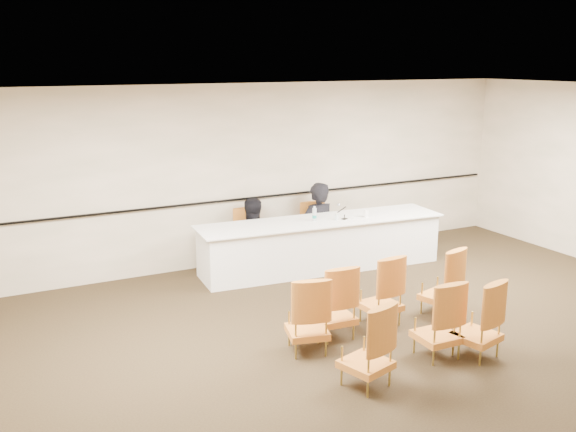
# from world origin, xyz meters

# --- Properties ---
(floor) EXTENTS (10.00, 10.00, 0.00)m
(floor) POSITION_xyz_m (0.00, 0.00, 0.00)
(floor) COLOR black
(floor) RESTS_ON ground
(ceiling) EXTENTS (10.00, 10.00, 0.00)m
(ceiling) POSITION_xyz_m (0.00, 0.00, 3.00)
(ceiling) COLOR silver
(ceiling) RESTS_ON ground
(wall_back) EXTENTS (10.00, 0.04, 3.00)m
(wall_back) POSITION_xyz_m (0.00, 4.00, 1.50)
(wall_back) COLOR #B0A88A
(wall_back) RESTS_ON ground
(wall_rail) EXTENTS (9.80, 0.04, 0.03)m
(wall_rail) POSITION_xyz_m (0.00, 3.96, 1.10)
(wall_rail) COLOR black
(wall_rail) RESTS_ON wall_back
(panel_table) EXTENTS (4.18, 1.27, 0.83)m
(panel_table) POSITION_xyz_m (0.73, 3.05, 0.41)
(panel_table) COLOR white
(panel_table) RESTS_ON ground
(panelist_main) EXTENTS (0.74, 0.53, 1.89)m
(panelist_main) POSITION_xyz_m (0.99, 3.63, 0.38)
(panelist_main) COLOR black
(panelist_main) RESTS_ON ground
(panelist_main_chair) EXTENTS (0.54, 0.54, 0.95)m
(panelist_main_chair) POSITION_xyz_m (0.99, 3.63, 0.47)
(panelist_main_chair) COLOR orange
(panelist_main_chair) RESTS_ON ground
(panelist_second) EXTENTS (0.81, 0.65, 1.61)m
(panelist_second) POSITION_xyz_m (-0.23, 3.72, 0.34)
(panelist_second) COLOR black
(panelist_second) RESTS_ON ground
(panelist_second_chair) EXTENTS (0.54, 0.54, 0.95)m
(panelist_second_chair) POSITION_xyz_m (-0.23, 3.72, 0.47)
(panelist_second_chair) COLOR orange
(panelist_second_chair) RESTS_ON ground
(papers) EXTENTS (0.33, 0.26, 0.00)m
(papers) POSITION_xyz_m (1.07, 2.94, 0.83)
(papers) COLOR white
(papers) RESTS_ON panel_table
(microphone) EXTENTS (0.14, 0.20, 0.25)m
(microphone) POSITION_xyz_m (1.08, 2.90, 0.95)
(microphone) COLOR black
(microphone) RESTS_ON panel_table
(water_bottle) EXTENTS (0.07, 0.07, 0.24)m
(water_bottle) POSITION_xyz_m (0.61, 3.06, 0.95)
(water_bottle) COLOR teal
(water_bottle) RESTS_ON panel_table
(drinking_glass) EXTENTS (0.07, 0.07, 0.10)m
(drinking_glass) POSITION_xyz_m (0.95, 2.92, 0.88)
(drinking_glass) COLOR silver
(drinking_glass) RESTS_ON panel_table
(coffee_cup) EXTENTS (0.10, 0.10, 0.12)m
(coffee_cup) POSITION_xyz_m (1.49, 2.87, 0.89)
(coffee_cup) COLOR white
(coffee_cup) RESTS_ON panel_table
(aud_chair_front_left) EXTENTS (0.61, 0.61, 0.95)m
(aud_chair_front_left) POSITION_xyz_m (-0.96, 0.43, 0.47)
(aud_chair_front_left) COLOR orange
(aud_chair_front_left) RESTS_ON ground
(aud_chair_front_mid) EXTENTS (0.54, 0.54, 0.95)m
(aud_chair_front_mid) POSITION_xyz_m (0.28, 0.71, 0.47)
(aud_chair_front_mid) COLOR orange
(aud_chair_front_mid) RESTS_ON ground
(aud_chair_front_right) EXTENTS (0.62, 0.62, 0.95)m
(aud_chair_front_right) POSITION_xyz_m (1.19, 0.60, 0.47)
(aud_chair_front_right) COLOR orange
(aud_chair_front_right) RESTS_ON ground
(aud_chair_back_left) EXTENTS (0.62, 0.62, 0.95)m
(aud_chair_back_left) POSITION_xyz_m (-0.81, -0.58, 0.47)
(aud_chair_back_left) COLOR orange
(aud_chair_back_left) RESTS_ON ground
(aud_chair_back_mid) EXTENTS (0.51, 0.51, 0.95)m
(aud_chair_back_mid) POSITION_xyz_m (0.31, -0.38, 0.47)
(aud_chair_back_mid) COLOR orange
(aud_chair_back_mid) RESTS_ON ground
(aud_chair_back_right) EXTENTS (0.61, 0.61, 0.95)m
(aud_chair_back_right) POSITION_xyz_m (0.72, -0.58, 0.47)
(aud_chair_back_right) COLOR orange
(aud_chair_back_right) RESTS_ON ground
(aud_chair_extra) EXTENTS (0.54, 0.54, 0.95)m
(aud_chair_extra) POSITION_xyz_m (-0.47, 0.64, 0.47)
(aud_chair_extra) COLOR orange
(aud_chair_extra) RESTS_ON ground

